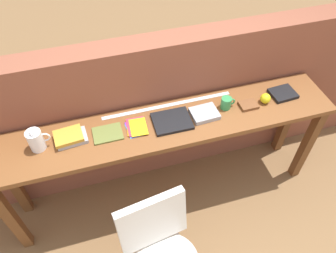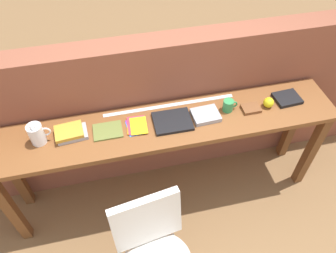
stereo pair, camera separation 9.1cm
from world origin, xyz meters
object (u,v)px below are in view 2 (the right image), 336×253
Objects in this scene: book_repair_rightmost at (287,98)px; mug at (228,105)px; pitcher_white at (37,134)px; sports_ball_small at (269,103)px; pamphlet_pile_colourful at (137,126)px; chair_white_moulded at (154,249)px; book_open_centre at (172,121)px; leather_journal_brown at (251,108)px; magazine_cycling at (108,131)px; book_stack_leftmost at (71,133)px.

mug is at bearing 177.10° from book_repair_rightmost.
pitcher_white reaches higher than sports_ball_small.
pamphlet_pile_colourful is at bearing -178.51° from mug.
chair_white_moulded is 3.34× the size of book_open_centre.
book_open_centre is at bearing -179.87° from sports_ball_small.
pamphlet_pile_colourful is 1.41× the size of leather_journal_brown.
pamphlet_pile_colourful is at bearing 177.68° from book_repair_rightmost.
leather_journal_brown reaches higher than magazine_cycling.
book_open_centre is 2.05× the size of leather_journal_brown.
chair_white_moulded is at bearing -50.24° from pitcher_white.
magazine_cycling is 1.04m from leather_journal_brown.
sports_ball_small reaches higher than leather_journal_brown.
book_repair_rightmost is (1.80, 0.01, -0.06)m from pitcher_white.
mug is at bearing -0.19° from book_stack_leftmost.
mug is at bearing 174.20° from sports_ball_small.
book_open_centre reaches higher than pamphlet_pile_colourful.
leather_journal_brown is (1.28, -0.04, -0.01)m from book_stack_leftmost.
book_open_centre is at bearing -175.66° from mug.
pamphlet_pile_colourful is 0.68m from mug.
book_open_centre is 2.43× the size of mug.
book_stack_leftmost reaches higher than leather_journal_brown.
chair_white_moulded is 0.85m from book_open_centre.
sports_ball_small reaches higher than book_stack_leftmost.
book_stack_leftmost is 1.21× the size of pamphlet_pile_colourful.
book_open_centre is 1.43× the size of book_repair_rightmost.
book_stack_leftmost is (-0.41, 0.75, 0.38)m from chair_white_moulded.
book_stack_leftmost reaches higher than pamphlet_pile_colourful.
book_stack_leftmost reaches higher than magazine_cycling.
pitcher_white is 0.21m from book_stack_leftmost.
book_repair_rightmost is (0.17, 0.03, -0.02)m from sports_ball_small.
leather_journal_brown reaches higher than book_open_centre.
book_repair_rightmost is at bearing 0.51° from mug.
chair_white_moulded is at bearing -133.42° from mug.
book_stack_leftmost is 1.18× the size of book_repair_rightmost.
mug reaches higher than magazine_cycling.
sports_ball_small reaches higher than book_open_centre.
book_open_centre is at bearing -3.29° from pamphlet_pile_colourful.
book_stack_leftmost is 1.42m from sports_ball_small.
magazine_cycling is 1.81× the size of mug.
mug reaches higher than book_stack_leftmost.
book_stack_leftmost is 0.25m from magazine_cycling.
pitcher_white is 0.91m from book_open_centre.
leather_journal_brown is 1.70× the size of sports_ball_small.
leather_journal_brown is (1.49, -0.03, -0.07)m from pitcher_white.
book_stack_leftmost is at bearing 179.81° from mug.
mug is at bearing 167.72° from leather_journal_brown.
magazine_cycling is 1.08× the size of pamphlet_pile_colourful.
pitcher_white is at bearing 176.90° from book_repair_rightmost.
pitcher_white reaches higher than magazine_cycling.
pitcher_white is at bearing 179.11° from book_open_centre.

